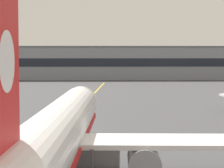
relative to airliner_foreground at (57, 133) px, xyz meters
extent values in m
cube|color=yellow|center=(-1.74, 21.27, -3.37)|extent=(13.27, 179.55, 0.01)
cylinder|color=white|center=(0.01, 0.15, 0.13)|extent=(5.51, 36.14, 3.80)
cone|color=white|center=(0.93, 19.42, 0.13)|extent=(3.73, 2.77, 3.61)
cube|color=red|center=(0.01, 0.15, -0.91)|extent=(5.30, 33.26, 0.44)
cube|color=black|center=(0.84, 17.53, 0.80)|extent=(2.90, 1.23, 0.60)
cube|color=white|center=(0.04, 0.75, -0.72)|extent=(32.19, 6.32, 0.36)
cylinder|color=gray|center=(6.18, -0.55, -1.94)|extent=(2.47, 3.71, 2.30)
cylinder|color=black|center=(6.27, 1.30, -1.94)|extent=(1.96, 0.27, 1.95)
cube|color=red|center=(-0.75, -15.64, 4.68)|extent=(0.63, 4.81, 7.20)
cylinder|color=white|center=(-0.73, -15.34, 5.40)|extent=(0.55, 2.42, 2.40)
cylinder|color=#4C4C51|center=(0.70, 14.63, -1.89)|extent=(0.24, 0.24, 1.60)
cylinder|color=black|center=(0.70, 14.63, -2.92)|extent=(0.44, 0.92, 0.90)
cylinder|color=#4C4C51|center=(-2.69, -1.73, -1.59)|extent=(0.24, 0.24, 1.60)
cylinder|color=#4C4C51|center=(2.51, -1.98, -1.59)|extent=(0.24, 0.24, 1.60)
cone|color=orange|center=(1.14, 15.08, -3.09)|extent=(0.36, 0.36, 0.55)
cylinder|color=white|center=(1.14, 15.08, -3.07)|extent=(0.23, 0.23, 0.07)
cube|color=orange|center=(1.14, 15.08, -3.35)|extent=(0.44, 0.44, 0.03)
cube|color=gray|center=(6.36, 131.17, 2.25)|extent=(156.07, 12.00, 11.25)
cube|color=black|center=(6.36, 125.12, 2.65)|extent=(149.83, 0.12, 2.80)
cube|color=#595C63|center=(6.36, 131.17, 8.08)|extent=(156.47, 12.40, 0.40)
camera|label=1|loc=(2.95, -33.23, 5.70)|focal=74.86mm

